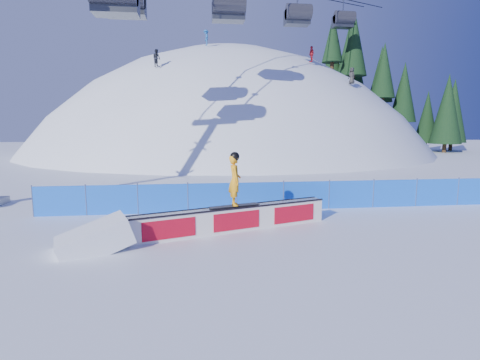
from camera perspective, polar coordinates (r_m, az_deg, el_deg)
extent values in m
plane|color=white|center=(12.20, 16.30, -8.89)|extent=(160.00, 160.00, 0.00)
sphere|color=white|center=(57.10, -1.84, -13.97)|extent=(64.00, 64.00, 64.00)
cylinder|color=#372516|center=(54.81, 12.75, 16.54)|extent=(0.50, 0.50, 1.40)
cone|color=black|center=(55.66, 12.90, 21.12)|extent=(3.43, 3.43, 7.80)
cylinder|color=#372516|center=(54.07, 14.67, 15.74)|extent=(0.50, 0.50, 1.40)
cone|color=black|center=(54.80, 14.83, 20.08)|extent=(3.16, 3.16, 7.18)
cylinder|color=#372516|center=(52.04, 18.01, 14.09)|extent=(0.50, 0.50, 1.40)
cone|color=black|center=(52.66, 18.22, 18.60)|extent=(3.14, 3.14, 7.15)
cylinder|color=#372516|center=(54.41, 19.24, 12.56)|extent=(0.50, 0.50, 1.40)
cone|color=black|center=(54.93, 19.45, 16.94)|extent=(3.18, 3.18, 7.23)
cylinder|color=#372516|center=(55.90, 21.10, 10.42)|extent=(0.50, 0.50, 1.40)
cone|color=black|center=(56.38, 21.37, 15.64)|extent=(4.00, 4.00, 9.08)
cylinder|color=#372516|center=(55.41, 23.65, 7.89)|extent=(0.50, 0.50, 1.40)
cone|color=black|center=(55.62, 23.93, 12.55)|extent=(3.45, 3.45, 7.84)
cylinder|color=#372516|center=(54.92, 23.37, 8.41)|extent=(0.50, 0.50, 1.40)
cone|color=black|center=(55.11, 23.60, 12.35)|extent=(2.81, 2.81, 6.39)
cylinder|color=#372516|center=(60.75, 24.62, 4.68)|extent=(0.50, 0.50, 1.40)
cone|color=black|center=(60.72, 24.92, 9.63)|extent=(4.09, 4.09, 9.30)
cylinder|color=#372516|center=(62.55, 24.23, 4.78)|extent=(0.50, 0.50, 1.40)
cone|color=black|center=(62.51, 24.49, 9.25)|extent=(3.76, 3.76, 8.55)
cylinder|color=#372516|center=(59.42, 28.93, 4.34)|extent=(0.50, 0.50, 1.40)
cone|color=black|center=(59.36, 29.20, 8.17)|extent=(2.97, 2.97, 6.76)
cylinder|color=#372516|center=(62.07, 26.83, 4.60)|extent=(0.50, 0.50, 1.40)
cone|color=black|center=(62.01, 27.08, 8.45)|extent=(3.15, 3.15, 7.15)
cube|color=blue|center=(16.16, 10.09, -2.33)|extent=(22.00, 0.03, 1.20)
cylinder|color=#3E4870|center=(16.67, -29.06, -2.75)|extent=(0.05, 0.05, 1.30)
cylinder|color=#3E4870|center=(16.03, -22.41, -2.73)|extent=(0.05, 0.05, 1.30)
cylinder|color=#3E4870|center=(15.61, -15.31, -2.68)|extent=(0.05, 0.05, 1.30)
cylinder|color=#3E4870|center=(15.45, -7.95, -2.57)|extent=(0.05, 0.05, 1.30)
cylinder|color=#3E4870|center=(15.54, -0.55, -2.43)|extent=(0.05, 0.05, 1.30)
cylinder|color=#3E4870|center=(15.89, 6.64, -2.25)|extent=(0.05, 0.05, 1.30)
cylinder|color=#3E4870|center=(16.48, 13.42, -2.05)|extent=(0.05, 0.05, 1.30)
cylinder|color=#3E4870|center=(17.27, 19.65, -1.84)|extent=(0.05, 0.05, 1.30)
cylinder|color=#3E4870|center=(18.26, 25.27, -1.63)|extent=(0.05, 0.05, 1.30)
cylinder|color=#3E4870|center=(19.40, 30.28, -1.43)|extent=(0.05, 0.05, 1.30)
cylinder|color=#282830|center=(30.07, -1.70, 25.27)|extent=(2.40, 1.50, 1.50)
cylinder|color=#282830|center=(39.73, 8.93, 23.98)|extent=(2.40, 1.50, 1.50)
cylinder|color=#282830|center=(51.13, 15.64, 22.76)|extent=(2.40, 1.50, 1.50)
cube|color=silver|center=(12.70, -0.92, -6.02)|extent=(6.82, 2.75, 0.79)
cube|color=gray|center=(12.60, -0.93, -4.19)|extent=(6.76, 2.75, 0.04)
cube|color=black|center=(12.39, -0.46, -4.35)|extent=(6.68, 2.36, 0.05)
cube|color=black|center=(12.81, -1.38, -3.95)|extent=(6.68, 2.36, 0.05)
cube|color=red|center=(12.50, -0.47, -6.25)|extent=(6.34, 2.23, 0.60)
cube|color=red|center=(12.90, -1.36, -5.79)|extent=(6.34, 2.23, 0.60)
cube|color=black|center=(12.60, -0.80, -3.94)|extent=(1.76, 0.88, 0.03)
imported|color=#FFA515|center=(12.45, -0.81, -0.04)|extent=(0.44, 0.64, 1.70)
sphere|color=black|center=(12.36, -0.82, 3.59)|extent=(0.32, 0.32, 0.32)
imported|color=black|center=(38.58, -12.60, 17.67)|extent=(1.00, 1.01, 1.65)
imported|color=red|center=(42.64, 10.83, 18.33)|extent=(0.54, 1.02, 1.65)
imported|color=#1D61AF|center=(44.36, -5.20, 20.80)|extent=(0.69, 1.11, 1.65)
imported|color=#262626|center=(41.32, 16.66, 14.99)|extent=(0.78, 0.94, 1.65)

